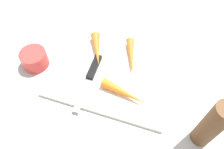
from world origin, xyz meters
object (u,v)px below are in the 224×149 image
object	(u,v)px
small_bowl	(34,59)
carrot_shortest	(97,49)
cutting_board	(112,76)
carrot_longest	(131,57)
knife	(93,70)
pepper_grinder	(212,125)
carrot_medium	(124,93)

from	to	relation	value
small_bowl	carrot_shortest	bearing A→B (deg)	-150.29
cutting_board	carrot_longest	distance (m)	0.09
cutting_board	small_bowl	distance (m)	0.25
cutting_board	carrot_shortest	bearing A→B (deg)	-43.01
knife	pepper_grinder	distance (m)	0.36
carrot_medium	carrot_shortest	bearing A→B (deg)	147.55
carrot_longest	cutting_board	bearing A→B (deg)	-46.67
cutting_board	pepper_grinder	bearing A→B (deg)	158.08
knife	small_bowl	xyz separation A→B (m)	(0.19, 0.02, 0.01)
cutting_board	small_bowl	world-z (taller)	small_bowl
cutting_board	carrot_medium	size ratio (longest dim) A/B	2.58
small_bowl	carrot_medium	bearing A→B (deg)	174.35
cutting_board	pepper_grinder	distance (m)	0.31
carrot_medium	carrot_longest	bearing A→B (deg)	108.77
carrot_longest	small_bowl	distance (m)	0.30
small_bowl	pepper_grinder	distance (m)	0.53
carrot_shortest	small_bowl	world-z (taller)	small_bowl
cutting_board	pepper_grinder	world-z (taller)	pepper_grinder
knife	carrot_medium	bearing A→B (deg)	64.82
cutting_board	carrot_longest	world-z (taller)	carrot_longest
cutting_board	small_bowl	xyz separation A→B (m)	(0.24, 0.03, 0.02)
small_bowl	pepper_grinder	world-z (taller)	pepper_grinder
carrot_medium	knife	bearing A→B (deg)	168.21
carrot_longest	small_bowl	bearing A→B (deg)	-88.76
small_bowl	carrot_longest	bearing A→B (deg)	-160.08
carrot_shortest	small_bowl	xyz separation A→B (m)	(0.17, 0.10, -0.00)
cutting_board	carrot_medium	bearing A→B (deg)	133.34
carrot_shortest	small_bowl	bearing A→B (deg)	-85.30
cutting_board	knife	distance (m)	0.06
knife	small_bowl	world-z (taller)	small_bowl
small_bowl	knife	bearing A→B (deg)	-173.50
pepper_grinder	carrot_medium	bearing A→B (deg)	-13.38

